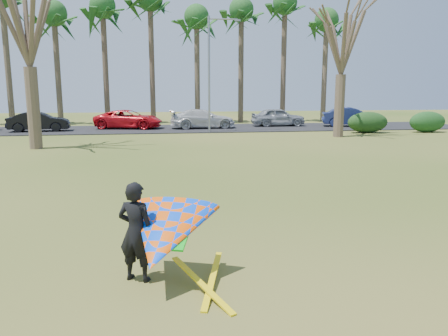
{
  "coord_description": "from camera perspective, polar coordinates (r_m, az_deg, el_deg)",
  "views": [
    {
      "loc": [
        -1.68,
        -8.98,
        3.14
      ],
      "look_at": [
        0.0,
        2.0,
        1.1
      ],
      "focal_mm": 35.0,
      "sensor_mm": 36.0,
      "label": 1
    }
  ],
  "objects": [
    {
      "name": "ground",
      "position": [
        9.66,
        1.82,
        -8.57
      ],
      "size": [
        100.0,
        100.0,
        0.0
      ],
      "primitive_type": "plane",
      "color": "#234910",
      "rests_on": "ground"
    },
    {
      "name": "parking_strip",
      "position": [
        34.16,
        -5.87,
        5.14
      ],
      "size": [
        46.0,
        7.0,
        0.06
      ],
      "primitive_type": "cube",
      "color": "black",
      "rests_on": "ground"
    },
    {
      "name": "palm_3",
      "position": [
        41.28,
        -21.34,
        18.13
      ],
      "size": [
        4.84,
        4.84,
        10.84
      ],
      "color": "#473A2A",
      "rests_on": "ground"
    },
    {
      "name": "palm_4",
      "position": [
        40.76,
        -15.58,
        19.52
      ],
      "size": [
        4.84,
        4.84,
        11.54
      ],
      "color": "#4B392D",
      "rests_on": "ground"
    },
    {
      "name": "palm_5",
      "position": [
        40.65,
        -9.64,
        20.74
      ],
      "size": [
        4.84,
        4.84,
        12.24
      ],
      "color": "#4C3B2D",
      "rests_on": "ground"
    },
    {
      "name": "palm_6",
      "position": [
        40.6,
        -3.6,
        18.93
      ],
      "size": [
        4.84,
        4.84,
        10.84
      ],
      "color": "#4B3E2D",
      "rests_on": "ground"
    },
    {
      "name": "palm_7",
      "position": [
        41.26,
        2.28,
        19.76
      ],
      "size": [
        4.84,
        4.84,
        11.54
      ],
      "color": "#48392B",
      "rests_on": "ground"
    },
    {
      "name": "palm_8",
      "position": [
        42.3,
        7.97,
        20.37
      ],
      "size": [
        4.84,
        4.84,
        12.24
      ],
      "color": "#4E3D2F",
      "rests_on": "ground"
    },
    {
      "name": "palm_9",
      "position": [
        43.36,
        13.26,
        18.14
      ],
      "size": [
        4.84,
        4.84,
        10.84
      ],
      "color": "brown",
      "rests_on": "ground"
    },
    {
      "name": "bare_tree_left",
      "position": [
        25.08,
        -24.48,
        18.18
      ],
      "size": [
        6.6,
        6.6,
        9.7
      ],
      "color": "brown",
      "rests_on": "ground"
    },
    {
      "name": "bare_tree_right",
      "position": [
        29.6,
        15.27,
        16.71
      ],
      "size": [
        6.27,
        6.27,
        9.21
      ],
      "color": "brown",
      "rests_on": "ground"
    },
    {
      "name": "streetlight",
      "position": [
        31.24,
        -1.68,
        12.84
      ],
      "size": [
        2.28,
        0.18,
        8.0
      ],
      "color": "gray",
      "rests_on": "ground"
    },
    {
      "name": "hedge_near",
      "position": [
        32.73,
        18.25,
        5.69
      ],
      "size": [
        2.96,
        1.34,
        1.48
      ],
      "primitive_type": "ellipsoid",
      "color": "#163513",
      "rests_on": "ground"
    },
    {
      "name": "hedge_far",
      "position": [
        34.64,
        25.03,
        5.48
      ],
      "size": [
        2.69,
        1.26,
        1.49
      ],
      "primitive_type": "ellipsoid",
      "color": "#153C17",
      "rests_on": "ground"
    },
    {
      "name": "car_1",
      "position": [
        34.28,
        -23.02,
        5.6
      ],
      "size": [
        4.34,
        1.84,
        1.39
      ],
      "primitive_type": "imported",
      "rotation": [
        0.0,
        0.0,
        1.66
      ],
      "color": "black",
      "rests_on": "parking_strip"
    },
    {
      "name": "car_2",
      "position": [
        34.6,
        -12.35,
        6.25
      ],
      "size": [
        5.51,
        3.46,
        1.42
      ],
      "primitive_type": "imported",
      "rotation": [
        0.0,
        0.0,
        1.34
      ],
      "color": "red",
      "rests_on": "parking_strip"
    },
    {
      "name": "car_3",
      "position": [
        34.07,
        -2.81,
        6.44
      ],
      "size": [
        5.11,
        2.32,
        1.45
      ],
      "primitive_type": "imported",
      "rotation": [
        0.0,
        0.0,
        1.63
      ],
      "color": "silver",
      "rests_on": "parking_strip"
    },
    {
      "name": "car_4",
      "position": [
        36.34,
        7.07,
        6.65
      ],
      "size": [
        4.36,
        1.76,
        1.48
      ],
      "primitive_type": "imported",
      "rotation": [
        0.0,
        0.0,
        1.57
      ],
      "color": "gray",
      "rests_on": "parking_strip"
    },
    {
      "name": "car_5",
      "position": [
        37.1,
        16.31,
        6.42
      ],
      "size": [
        4.92,
        2.9,
        1.53
      ],
      "primitive_type": "imported",
      "rotation": [
        0.0,
        0.0,
        1.28
      ],
      "color": "navy",
      "rests_on": "parking_strip"
    },
    {
      "name": "kite_flyer",
      "position": [
        7.09,
        -8.2,
        -8.57
      ],
      "size": [
        2.13,
        2.39,
        2.02
      ],
      "color": "black",
      "rests_on": "ground"
    }
  ]
}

